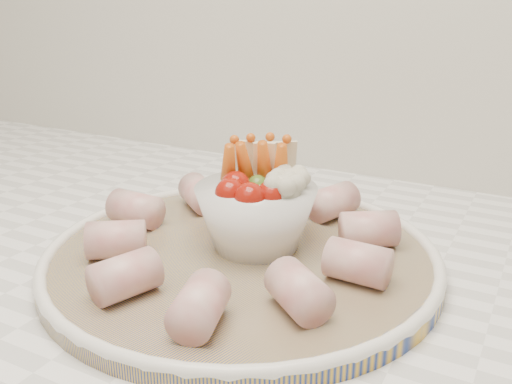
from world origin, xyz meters
The scene contains 3 objects.
serving_platter centered at (0.05, 1.41, 0.93)m, with size 0.48×0.48×0.02m.
veggie_bowl centered at (0.06, 1.43, 0.98)m, with size 0.12×0.12×0.11m.
cured_meat_rolls centered at (0.05, 1.41, 0.95)m, with size 0.31×0.32×0.04m.
Camera 1 is at (0.30, 0.96, 1.18)m, focal length 40.00 mm.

